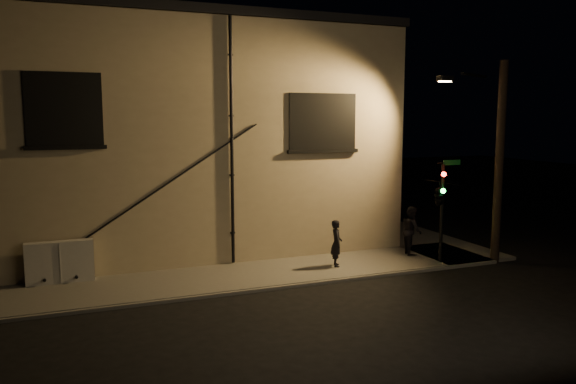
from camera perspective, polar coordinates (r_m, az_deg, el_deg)
name	(u,v)px	position (r m, az deg, el deg)	size (l,w,h in m)	color
ground	(316,284)	(17.68, 2.81, -9.35)	(90.00, 90.00, 0.00)	black
sidewalk	(297,248)	(22.02, 0.97, -5.76)	(21.00, 16.00, 0.12)	#57544E
building	(165,135)	(24.71, -12.34, 5.71)	(16.20, 12.23, 8.80)	tan
utility_cabinet	(60,262)	(18.61, -22.16, -6.61)	(1.96, 0.33, 1.29)	#B2AFA9
pedestrian_a	(336,243)	(19.16, 4.95, -5.20)	(0.58, 0.38, 1.59)	black
pedestrian_b	(412,230)	(21.21, 12.45, -3.81)	(0.87, 0.68, 1.79)	black
traffic_signal	(440,194)	(19.98, 15.14, -0.22)	(1.14, 2.06, 3.56)	black
streetlamp_pole	(496,157)	(20.96, 20.38, 3.36)	(2.02, 1.39, 7.09)	black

